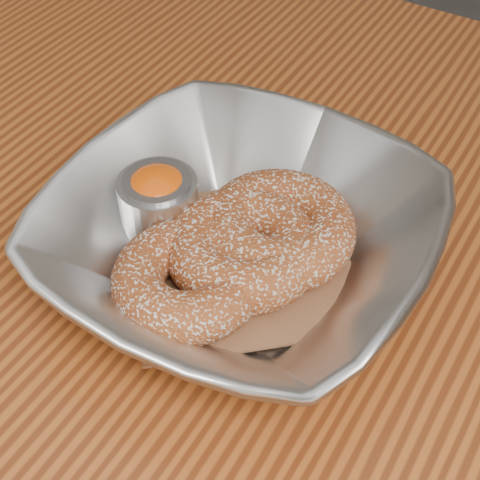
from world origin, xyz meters
The scene contains 7 objects.
table centered at (0.00, 0.00, 0.65)m, with size 1.20×0.80×0.75m.
serving_bowl centered at (0.12, -0.01, 0.78)m, with size 0.25×0.25×0.06m, color silver.
parchment centered at (0.12, -0.01, 0.76)m, with size 0.14×0.14×0.00m, color brown.
donut_back centered at (0.13, 0.02, 0.78)m, with size 0.10×0.10×0.04m, color brown.
donut_front centered at (0.10, -0.05, 0.78)m, with size 0.10×0.10×0.03m, color brown.
donut_extra centered at (0.12, -0.01, 0.78)m, with size 0.10×0.10×0.04m, color brown.
ramekin centered at (0.05, -0.01, 0.78)m, with size 0.05×0.05×0.05m.
Camera 1 is at (0.29, -0.29, 1.12)m, focal length 55.00 mm.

